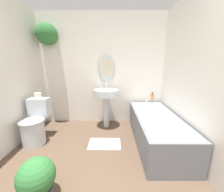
# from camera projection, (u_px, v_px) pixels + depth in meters

# --- Properties ---
(wall_back) EXTENTS (2.84, 0.43, 2.40)m
(wall_back) POSITION_uv_depth(u_px,v_px,m) (94.00, 65.00, 3.02)
(wall_back) COLOR silver
(wall_back) RESTS_ON ground_plane
(wall_right) EXTENTS (0.06, 2.87, 2.40)m
(wall_right) POSITION_uv_depth(u_px,v_px,m) (206.00, 76.00, 1.70)
(wall_right) COLOR silver
(wall_right) RESTS_ON ground_plane
(toilet) EXTENTS (0.39, 0.57, 0.74)m
(toilet) POSITION_uv_depth(u_px,v_px,m) (35.00, 125.00, 2.37)
(toilet) COLOR silver
(toilet) RESTS_ON ground_plane
(pedestal_sink) EXTENTS (0.52, 0.52, 0.92)m
(pedestal_sink) POSITION_uv_depth(u_px,v_px,m) (106.00, 97.00, 2.88)
(pedestal_sink) COLOR silver
(pedestal_sink) RESTS_ON ground_plane
(bathtub) EXTENTS (0.70, 1.70, 0.56)m
(bathtub) POSITION_uv_depth(u_px,v_px,m) (156.00, 128.00, 2.38)
(bathtub) COLOR slate
(bathtub) RESTS_ON ground_plane
(shampoo_bottle) EXTENTS (0.06, 0.06, 0.16)m
(shampoo_bottle) POSITION_uv_depth(u_px,v_px,m) (152.00, 97.00, 3.03)
(shampoo_bottle) COLOR #DB6633
(shampoo_bottle) RESTS_ON bathtub
(potted_plant) EXTENTS (0.36, 0.36, 0.46)m
(potted_plant) POSITION_uv_depth(u_px,v_px,m) (37.00, 179.00, 1.34)
(potted_plant) COLOR #47474C
(potted_plant) RESTS_ON ground_plane
(bath_mat) EXTENTS (0.54, 0.35, 0.02)m
(bath_mat) POSITION_uv_depth(u_px,v_px,m) (105.00, 144.00, 2.34)
(bath_mat) COLOR silver
(bath_mat) RESTS_ON ground_plane
(toilet_paper_roll) EXTENTS (0.11, 0.11, 0.10)m
(toilet_paper_roll) POSITION_uv_depth(u_px,v_px,m) (38.00, 96.00, 2.46)
(toilet_paper_roll) COLOR white
(toilet_paper_roll) RESTS_ON toilet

